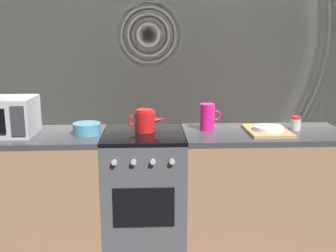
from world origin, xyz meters
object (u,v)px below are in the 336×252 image
stove_unit (144,191)px  kettle (145,121)px  mixing_bowl (87,129)px  pitcher (207,117)px  dish_pile (268,130)px  microwave (2,116)px  spice_jar (296,123)px

stove_unit → kettle: (0.01, 0.04, 0.53)m
stove_unit → mixing_bowl: (-0.41, -0.01, 0.49)m
stove_unit → mixing_bowl: mixing_bowl is taller
pitcher → dish_pile: bearing=-12.7°
microwave → mixing_bowl: microwave is taller
pitcher → mixing_bowl: bearing=-174.7°
stove_unit → dish_pile: (0.91, -0.03, 0.47)m
pitcher → dish_pile: pitcher is taller
microwave → pitcher: microwave is taller
stove_unit → kettle: 0.53m
microwave → dish_pile: 1.93m
microwave → spice_jar: 2.16m
stove_unit → dish_pile: dish_pile is taller
kettle → microwave: bearing=-177.3°
stove_unit → mixing_bowl: size_ratio=4.50×
dish_pile → spice_jar: bearing=16.1°
kettle → mixing_bowl: (-0.42, -0.05, -0.04)m
microwave → mixing_bowl: 0.61m
dish_pile → kettle: bearing=175.5°
pitcher → spice_jar: pitcher is taller
stove_unit → pitcher: size_ratio=4.50×
pitcher → dish_pile: size_ratio=0.50×
microwave → kettle: bearing=2.7°
stove_unit → pitcher: 0.73m
microwave → kettle: (1.02, 0.05, -0.05)m
kettle → spice_jar: (1.13, -0.00, -0.03)m
mixing_bowl → kettle: bearing=7.4°
mixing_bowl → dish_pile: bearing=-0.7°
microwave → kettle: 1.02m
mixing_bowl → spice_jar: size_ratio=1.90×
stove_unit → microwave: (-1.01, -0.00, 0.59)m
spice_jar → stove_unit: bearing=-178.0°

